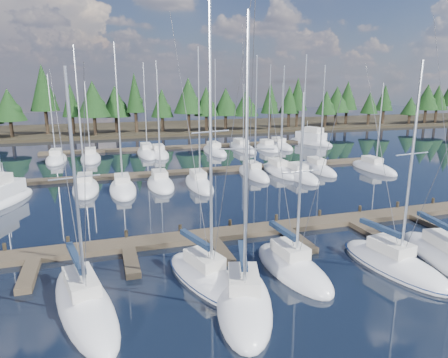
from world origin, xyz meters
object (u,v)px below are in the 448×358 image
object	(u,v)px
front_sailboat_0	(85,304)
front_sailboat_2	(244,300)
front_sailboat_3	(292,267)
motor_yacht_right	(311,141)
main_dock	(285,230)
front_sailboat_4	(394,264)
motor_yacht_left	(0,198)
front_sailboat_1	(208,278)

from	to	relation	value
front_sailboat_0	front_sailboat_2	xyz separation A→B (m)	(7.97, -2.16, 0.02)
front_sailboat_3	motor_yacht_right	xyz separation A→B (m)	(27.53, 46.80, 0.28)
main_dock	front_sailboat_4	world-z (taller)	front_sailboat_4
front_sailboat_2	motor_yacht_right	distance (m)	58.85
front_sailboat_0	motor_yacht_left	world-z (taller)	front_sailboat_0
main_dock	front_sailboat_3	xyz separation A→B (m)	(-2.52, -6.22, 0.08)
front_sailboat_3	motor_yacht_left	size ratio (longest dim) A/B	1.19
front_sailboat_1	motor_yacht_right	size ratio (longest dim) A/B	1.49
main_dock	front_sailboat_1	size ratio (longest dim) A/B	2.72
front_sailboat_2	front_sailboat_4	xyz separation A→B (m)	(10.55, 1.26, -0.02)
front_sailboat_3	front_sailboat_4	bearing A→B (deg)	-13.24
front_sailboat_1	front_sailboat_4	size ratio (longest dim) A/B	1.20
front_sailboat_3	front_sailboat_0	bearing A→B (deg)	-177.19
front_sailboat_4	motor_yacht_left	distance (m)	35.21
front_sailboat_2	front_sailboat_3	bearing A→B (deg)	33.19
front_sailboat_2	front_sailboat_3	world-z (taller)	front_sailboat_2
main_dock	front_sailboat_2	size ratio (longest dim) A/B	2.88
front_sailboat_2	motor_yacht_right	size ratio (longest dim) A/B	1.41
front_sailboat_4	front_sailboat_3	bearing A→B (deg)	166.76
front_sailboat_1	motor_yacht_right	xyz separation A→B (m)	(32.90, 46.58, 0.25)
main_dock	front_sailboat_1	distance (m)	9.92
main_dock	front_sailboat_2	bearing A→B (deg)	-126.86
front_sailboat_1	motor_yacht_left	distance (m)	25.95
motor_yacht_left	front_sailboat_3	bearing A→B (deg)	-46.13
front_sailboat_1	front_sailboat_2	world-z (taller)	front_sailboat_1
motor_yacht_left	main_dock	bearing A→B (deg)	-33.27
main_dock	motor_yacht_left	bearing A→B (deg)	146.73
front_sailboat_0	front_sailboat_4	world-z (taller)	front_sailboat_4
front_sailboat_0	front_sailboat_3	distance (m)	12.20
front_sailboat_4	motor_yacht_left	xyz separation A→B (m)	(-26.82, 22.80, 0.23)
front_sailboat_3	front_sailboat_4	xyz separation A→B (m)	(6.34, -1.49, 0.00)
front_sailboat_0	motor_yacht_left	bearing A→B (deg)	110.75
front_sailboat_3	motor_yacht_left	distance (m)	29.56
motor_yacht_right	front_sailboat_3	bearing A→B (deg)	-120.46
front_sailboat_3	front_sailboat_2	bearing A→B (deg)	-146.81
front_sailboat_2	motor_yacht_left	xyz separation A→B (m)	(-16.27, 24.07, 0.21)
front_sailboat_0	motor_yacht_left	size ratio (longest dim) A/B	1.32
motor_yacht_right	front_sailboat_1	bearing A→B (deg)	-125.23
motor_yacht_left	front_sailboat_2	bearing A→B (deg)	-55.94
main_dock	front_sailboat_4	size ratio (longest dim) A/B	3.27
front_sailboat_0	front_sailboat_3	world-z (taller)	front_sailboat_0
front_sailboat_0	front_sailboat_3	bearing A→B (deg)	2.81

